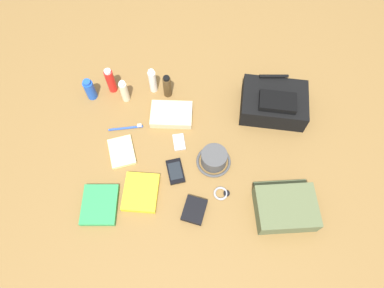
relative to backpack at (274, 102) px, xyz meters
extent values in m
cube|color=brown|center=(-0.39, -0.22, -0.07)|extent=(2.64, 2.02, 0.02)
cube|color=black|center=(0.00, 0.00, 0.00)|extent=(0.34, 0.27, 0.11)
cube|color=black|center=(0.00, -0.04, 0.06)|extent=(0.18, 0.13, 0.03)
cylinder|color=black|center=(0.00, 0.11, 0.06)|extent=(0.14, 0.02, 0.02)
cube|color=#56603D|center=(-0.01, -0.52, -0.02)|extent=(0.26, 0.20, 0.08)
cube|color=#454D30|center=(-0.01, -0.42, -0.05)|extent=(0.24, 0.08, 0.01)
cylinder|color=#484848|center=(-0.30, -0.29, -0.02)|extent=(0.12, 0.12, 0.07)
torus|color=#484848|center=(-0.30, -0.29, -0.05)|extent=(0.16, 0.16, 0.01)
cylinder|color=blue|center=(-0.90, 0.08, 0.00)|extent=(0.05, 0.05, 0.11)
cylinder|color=blue|center=(-0.90, 0.08, 0.06)|extent=(0.04, 0.04, 0.01)
cylinder|color=red|center=(-0.80, 0.12, 0.01)|extent=(0.04, 0.04, 0.13)
cylinder|color=silver|center=(-0.80, 0.12, 0.08)|extent=(0.03, 0.03, 0.01)
cylinder|color=beige|center=(-0.73, 0.06, 0.00)|extent=(0.04, 0.04, 0.12)
cylinder|color=silver|center=(-0.73, 0.06, 0.07)|extent=(0.03, 0.03, 0.01)
cylinder|color=white|center=(-0.59, 0.12, 0.01)|extent=(0.04, 0.04, 0.13)
cylinder|color=silver|center=(-0.59, 0.12, 0.08)|extent=(0.03, 0.03, 0.01)
cylinder|color=#473319|center=(-0.52, 0.09, 0.00)|extent=(0.04, 0.04, 0.12)
cylinder|color=black|center=(-0.52, 0.09, 0.07)|extent=(0.03, 0.03, 0.01)
cube|color=#2D934C|center=(-0.79, -0.49, -0.04)|extent=(0.15, 0.18, 0.03)
cube|color=white|center=(-0.79, -0.49, -0.05)|extent=(0.14, 0.17, 0.02)
cube|color=yellow|center=(-0.62, -0.44, -0.04)|extent=(0.16, 0.18, 0.03)
cube|color=white|center=(-0.62, -0.44, -0.05)|extent=(0.15, 0.18, 0.02)
cube|color=black|center=(-0.47, -0.34, -0.05)|extent=(0.09, 0.13, 0.01)
cube|color=black|center=(-0.47, -0.34, -0.04)|extent=(0.07, 0.09, 0.00)
cube|color=#B7B7BC|center=(-0.46, -0.19, -0.05)|extent=(0.06, 0.09, 0.01)
cylinder|color=silver|center=(-0.46, -0.20, -0.05)|extent=(0.03, 0.03, 0.00)
torus|color=#99999E|center=(-0.27, -0.44, -0.05)|extent=(0.06, 0.06, 0.01)
cylinder|color=black|center=(-0.24, -0.44, -0.05)|extent=(0.03, 0.03, 0.01)
cylinder|color=blue|center=(-0.71, -0.11, -0.05)|extent=(0.16, 0.03, 0.01)
cube|color=white|center=(-0.65, -0.10, -0.04)|extent=(0.02, 0.01, 0.01)
cube|color=black|center=(-0.38, -0.52, -0.05)|extent=(0.12, 0.13, 0.02)
cube|color=beige|center=(-0.72, -0.24, -0.05)|extent=(0.15, 0.17, 0.02)
cube|color=beige|center=(-0.49, -0.04, -0.04)|extent=(0.21, 0.15, 0.04)
camera|label=1|loc=(-0.40, -0.92, 1.35)|focal=31.46mm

